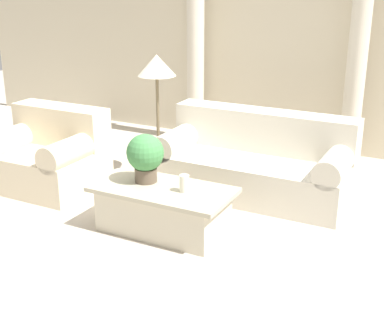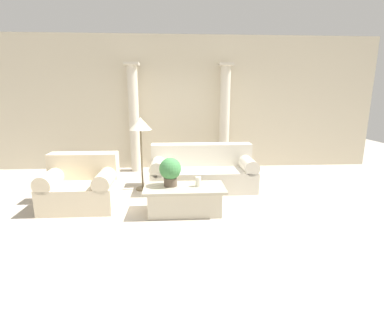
# 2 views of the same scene
# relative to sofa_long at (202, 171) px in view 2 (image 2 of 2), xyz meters

# --- Properties ---
(ground_plane) EXTENTS (16.00, 16.00, 0.00)m
(ground_plane) POSITION_rel_sofa_long_xyz_m (-0.50, -0.93, -0.35)
(ground_plane) COLOR #BCB2A3
(wall_back) EXTENTS (10.00, 0.06, 3.20)m
(wall_back) POSITION_rel_sofa_long_xyz_m (-0.50, 1.82, 1.25)
(wall_back) COLOR beige
(wall_back) RESTS_ON ground_plane
(sofa_long) EXTENTS (2.02, 0.92, 0.86)m
(sofa_long) POSITION_rel_sofa_long_xyz_m (0.00, 0.00, 0.00)
(sofa_long) COLOR beige
(sofa_long) RESTS_ON ground_plane
(loveseat) EXTENTS (1.15, 0.92, 0.86)m
(loveseat) POSITION_rel_sofa_long_xyz_m (-2.11, -0.85, 0.01)
(loveseat) COLOR beige
(loveseat) RESTS_ON ground_plane
(coffee_table) EXTENTS (1.27, 0.66, 0.43)m
(coffee_table) POSITION_rel_sofa_long_xyz_m (-0.41, -1.27, -0.13)
(coffee_table) COLOR beige
(coffee_table) RESTS_ON ground_plane
(potted_plant) EXTENTS (0.34, 0.34, 0.45)m
(potted_plant) POSITION_rel_sofa_long_xyz_m (-0.62, -1.21, 0.33)
(potted_plant) COLOR brown
(potted_plant) RESTS_ON coffee_table
(pillar_candle) EXTENTS (0.09, 0.09, 0.16)m
(pillar_candle) POSITION_rel_sofa_long_xyz_m (-0.19, -1.26, 0.16)
(pillar_candle) COLOR silver
(pillar_candle) RESTS_ON coffee_table
(floor_lamp) EXTENTS (0.42, 0.42, 1.41)m
(floor_lamp) POSITION_rel_sofa_long_xyz_m (-1.18, -0.05, 0.87)
(floor_lamp) COLOR brown
(floor_lamp) RESTS_ON ground_plane
(column_left) EXTENTS (0.33, 0.33, 2.53)m
(column_left) POSITION_rel_sofa_long_xyz_m (-1.49, 1.49, 0.95)
(column_left) COLOR beige
(column_left) RESTS_ON ground_plane
(column_right) EXTENTS (0.33, 0.33, 2.53)m
(column_right) POSITION_rel_sofa_long_xyz_m (0.67, 1.49, 0.95)
(column_right) COLOR beige
(column_right) RESTS_ON ground_plane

